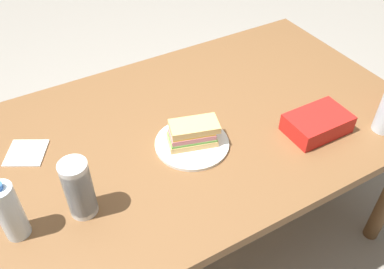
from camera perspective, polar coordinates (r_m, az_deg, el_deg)
The scene contains 8 objects.
ground_plane at distance 2.10m, azimuth -1.05°, elevation -14.59°, with size 8.00×8.00×0.00m, color gray.
dining_table at distance 1.59m, azimuth -1.34°, elevation -1.35°, with size 1.82×1.02×0.74m.
paper_plate at distance 1.47m, azimuth 0.00°, elevation -1.27°, with size 0.27×0.27×0.01m, color white.
sandwich at distance 1.44m, azimuth 0.13°, elevation 0.15°, with size 0.20×0.14×0.08m.
chip_bag at distance 1.57m, azimuth 17.04°, elevation 1.50°, with size 0.23×0.15×0.07m, color red.
plastic_cup_stack at distance 1.24m, azimuth -15.49°, elevation -7.27°, with size 0.08×0.08×0.20m.
water_bottle_spare at distance 1.26m, azimuth -24.09°, elevation -9.75°, with size 0.07×0.07×0.21m.
paper_napkin at distance 1.55m, azimuth -22.06°, elevation -2.39°, with size 0.13×0.13×0.01m, color white.
Camera 1 is at (-0.54, -1.01, 1.76)m, focal length 38.32 mm.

